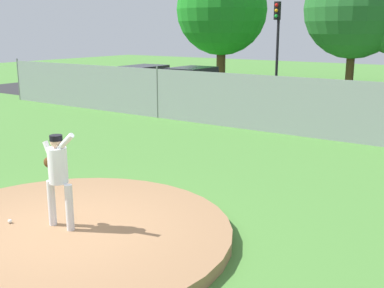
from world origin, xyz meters
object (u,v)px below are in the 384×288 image
object	(u,v)px
baseball	(10,221)
traffic_light_near	(277,33)
traffic_cone_orange	(330,100)
parked_car_champagne	(192,86)
parked_car_red	(143,82)
pitcher_youth	(58,171)

from	to	relation	value
baseball	traffic_light_near	xyz separation A→B (m)	(-3.73, 18.69, 3.08)
baseball	traffic_cone_orange	world-z (taller)	traffic_cone_orange
parked_car_champagne	traffic_cone_orange	xyz separation A→B (m)	(5.95, 2.88, -0.54)
parked_car_red	traffic_cone_orange	distance (m)	9.45
traffic_cone_orange	traffic_light_near	world-z (taller)	traffic_light_near
parked_car_red	traffic_cone_orange	bearing A→B (deg)	19.32
traffic_light_near	traffic_cone_orange	bearing A→B (deg)	-18.16
parked_car_champagne	parked_car_red	bearing A→B (deg)	-175.44
baseball	traffic_light_near	distance (m)	19.31
parked_car_champagne	pitcher_youth	bearing A→B (deg)	-63.35
pitcher_youth	parked_car_red	world-z (taller)	pitcher_youth
pitcher_youth	traffic_light_near	world-z (taller)	traffic_light_near
parked_car_champagne	traffic_cone_orange	size ratio (longest dim) A/B	7.77
parked_car_champagne	traffic_cone_orange	distance (m)	6.63
baseball	parked_car_champagne	bearing A→B (deg)	113.22
traffic_cone_orange	traffic_light_near	distance (m)	4.68
pitcher_youth	baseball	distance (m)	1.36
pitcher_youth	parked_car_red	size ratio (longest dim) A/B	0.36
baseball	parked_car_red	xyz separation A→B (m)	(-9.26, 14.47, 0.56)
parked_car_red	pitcher_youth	bearing A→B (deg)	-54.24
baseball	parked_car_champagne	distance (m)	16.01
pitcher_youth	parked_car_champagne	distance (m)	16.01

